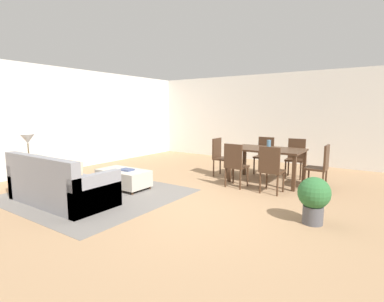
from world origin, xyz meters
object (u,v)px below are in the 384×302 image
at_px(dining_chair_far_right, 296,156).
at_px(dining_chair_head_east, 321,165).
at_px(dining_table, 267,153).
at_px(dining_chair_near_left, 235,163).
at_px(ottoman_table, 124,178).
at_px(potted_plant, 314,197).
at_px(book_on_ottoman, 127,170).
at_px(side_table, 30,167).
at_px(dining_chair_far_left, 265,153).
at_px(dining_chair_head_west, 220,155).
at_px(dining_chair_near_right, 271,167).
at_px(table_lamp, 28,140).
at_px(couch, 60,186).
at_px(vase_centerpiece, 269,144).

distance_m(dining_chair_far_right, dining_chair_head_east, 1.14).
bearing_deg(dining_table, dining_chair_near_left, -114.94).
bearing_deg(ottoman_table, potted_plant, 3.01).
bearing_deg(dining_chair_far_right, ottoman_table, -131.37).
bearing_deg(dining_chair_far_right, dining_chair_head_east, -50.56).
relative_size(dining_table, book_on_ottoman, 5.94).
bearing_deg(side_table, dining_chair_head_east, 33.91).
xyz_separation_m(side_table, book_on_ottoman, (1.58, 1.13, -0.07)).
xyz_separation_m(dining_chair_far_left, book_on_ottoman, (-1.78, -3.01, -0.12)).
height_order(dining_chair_far_left, book_on_ottoman, dining_chair_far_left).
height_order(ottoman_table, dining_chair_head_west, dining_chair_head_west).
distance_m(dining_chair_near_right, dining_chair_head_west, 1.75).
xyz_separation_m(table_lamp, potted_plant, (5.13, 1.33, -0.62)).
height_order(table_lamp, dining_table, table_lamp).
bearing_deg(couch, dining_chair_near_left, 51.77).
xyz_separation_m(dining_chair_far_right, book_on_ottoman, (-2.54, -3.01, -0.12)).
distance_m(table_lamp, dining_table, 4.98).
relative_size(side_table, potted_plant, 0.89).
relative_size(dining_chair_head_west, book_on_ottoman, 3.54).
bearing_deg(dining_table, side_table, -138.63).
height_order(dining_table, dining_chair_head_west, dining_chair_head_west).
distance_m(ottoman_table, dining_chair_far_left, 3.56).
height_order(dining_chair_near_left, dining_chair_head_east, same).
xyz_separation_m(table_lamp, dining_chair_near_right, (4.12, 2.44, -0.49)).
height_order(couch, dining_chair_head_west, dining_chair_head_west).
relative_size(table_lamp, book_on_ottoman, 2.02).
distance_m(ottoman_table, dining_chair_head_west, 2.41).
height_order(couch, potted_plant, couch).
bearing_deg(dining_chair_near_right, dining_table, 114.82).
distance_m(ottoman_table, potted_plant, 3.66).
distance_m(vase_centerpiece, book_on_ottoman, 3.11).
height_order(side_table, table_lamp, table_lamp).
xyz_separation_m(side_table, dining_chair_head_west, (2.57, 3.26, 0.05)).
distance_m(dining_chair_near_left, dining_chair_far_left, 1.67).
xyz_separation_m(ottoman_table, table_lamp, (-1.48, -1.13, 0.79)).
bearing_deg(dining_chair_near_right, table_lamp, -149.32).
height_order(couch, table_lamp, table_lamp).
bearing_deg(dining_chair_near_left, dining_table, 65.06).
relative_size(dining_chair_near_left, potted_plant, 1.36).
height_order(dining_chair_far_right, book_on_ottoman, dining_chair_far_right).
bearing_deg(dining_chair_near_left, side_table, -143.59).
bearing_deg(ottoman_table, couch, -98.44).
relative_size(couch, vase_centerpiece, 10.51).
height_order(dining_table, book_on_ottoman, dining_table).
relative_size(dining_chair_near_left, dining_chair_head_west, 1.00).
distance_m(side_table, table_lamp, 0.54).
height_order(dining_chair_near_left, dining_chair_near_right, same).
bearing_deg(dining_chair_near_left, vase_centerpiece, 63.95).
bearing_deg(book_on_ottoman, ottoman_table, 177.96).
bearing_deg(book_on_ottoman, couch, -103.06).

